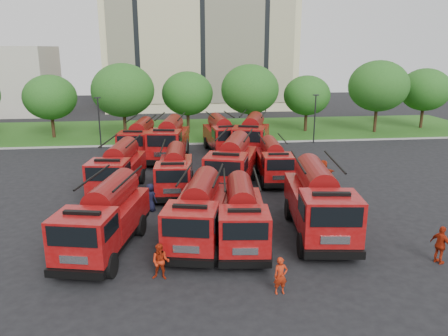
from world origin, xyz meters
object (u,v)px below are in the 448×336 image
object	(u,v)px
fire_truck_0	(105,218)
fire_truck_1	(199,212)
firefighter_3	(337,244)
fire_truck_10	(222,135)
fire_truck_2	(241,215)
fire_truck_6	(232,163)
fire_truck_7	(273,161)
fire_truck_11	(252,135)
firefighter_5	(322,186)
fire_truck_9	(169,139)
firefighter_1	(161,279)
firefighter_4	(151,211)
fire_truck_5	(175,171)
fire_truck_4	(118,168)
firefighter_2	(438,263)
fire_truck_8	(140,140)
fire_truck_3	(319,201)
firefighter_0	(280,293)

from	to	relation	value
fire_truck_0	fire_truck_1	world-z (taller)	fire_truck_0
firefighter_3	fire_truck_10	bearing A→B (deg)	-124.86
fire_truck_2	firefighter_3	xyz separation A→B (m)	(4.89, -0.68, -1.54)
fire_truck_6	fire_truck_7	distance (m)	3.68
fire_truck_1	fire_truck_2	bearing A→B (deg)	-0.46
fire_truck_10	fire_truck_11	world-z (taller)	fire_truck_11
fire_truck_6	firefighter_5	size ratio (longest dim) A/B	4.16
fire_truck_0	fire_truck_6	world-z (taller)	fire_truck_6
fire_truck_9	firefighter_1	world-z (taller)	fire_truck_9
fire_truck_1	firefighter_4	world-z (taller)	fire_truck_1
fire_truck_5	firefighter_4	distance (m)	4.19
firefighter_3	firefighter_1	bearing A→B (deg)	-28.93
fire_truck_2	fire_truck_4	bearing A→B (deg)	133.23
firefighter_3	fire_truck_0	bearing A→B (deg)	-48.27
firefighter_1	firefighter_5	world-z (taller)	firefighter_5
fire_truck_0	fire_truck_5	bearing A→B (deg)	81.02
fire_truck_9	firefighter_4	xyz separation A→B (m)	(-1.12, -13.10, -1.82)
fire_truck_5	firefighter_1	size ratio (longest dim) A/B	4.14
firefighter_2	fire_truck_8	bearing A→B (deg)	12.10
fire_truck_11	fire_truck_5	bearing A→B (deg)	-108.41
fire_truck_9	fire_truck_0	bearing A→B (deg)	-90.81
fire_truck_4	firefighter_5	bearing A→B (deg)	5.93
fire_truck_0	fire_truck_6	bearing A→B (deg)	63.60
fire_truck_2	firefighter_2	bearing A→B (deg)	-14.06
fire_truck_6	firefighter_4	distance (m)	7.22
fire_truck_2	firefighter_1	size ratio (longest dim) A/B	4.24
fire_truck_3	fire_truck_2	bearing A→B (deg)	-162.01
fire_truck_3	firefighter_5	distance (m)	8.76
fire_truck_1	firefighter_5	world-z (taller)	fire_truck_1
fire_truck_4	firefighter_0	size ratio (longest dim) A/B	4.76
fire_truck_8	fire_truck_7	bearing A→B (deg)	-30.07
fire_truck_3	firefighter_2	size ratio (longest dim) A/B	4.49
fire_truck_4	fire_truck_10	world-z (taller)	fire_truck_10
fire_truck_4	fire_truck_11	bearing A→B (deg)	49.52
firefighter_0	firefighter_2	world-z (taller)	firefighter_2
firefighter_0	firefighter_4	distance (m)	11.60
fire_truck_5	fire_truck_6	bearing A→B (deg)	11.33
firefighter_0	fire_truck_0	bearing A→B (deg)	141.89
fire_truck_5	fire_truck_11	size ratio (longest dim) A/B	0.81
fire_truck_11	firefighter_2	bearing A→B (deg)	-61.19
fire_truck_1	firefighter_1	xyz separation A→B (m)	(-1.87, -3.66, -1.62)
fire_truck_4	fire_truck_8	distance (m)	9.84
fire_truck_8	firefighter_5	size ratio (longest dim) A/B	3.84
fire_truck_6	fire_truck_9	world-z (taller)	fire_truck_9
fire_truck_9	firefighter_4	size ratio (longest dim) A/B	4.70
firefighter_1	fire_truck_4	bearing A→B (deg)	115.75
firefighter_0	fire_truck_4	bearing A→B (deg)	114.39
fire_truck_8	firefighter_0	world-z (taller)	fire_truck_8
fire_truck_0	fire_truck_2	world-z (taller)	fire_truck_0
fire_truck_0	fire_truck_5	world-z (taller)	fire_truck_0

